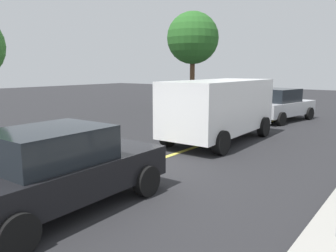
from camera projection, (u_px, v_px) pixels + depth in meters
name	position (u px, v px, depth m)	size (l,w,h in m)	color
ground_plane	(116.00, 174.00, 8.42)	(80.00, 80.00, 0.00)	#262628
lane_marking_centre	(184.00, 151.00, 10.77)	(28.00, 0.16, 0.01)	#E0D14C
white_van	(220.00, 106.00, 12.04)	(5.24, 2.34, 2.20)	white
car_silver_approaching	(278.00, 105.00, 17.02)	(4.42, 2.70, 1.62)	#B7BABF
car_black_mid_road	(59.00, 168.00, 6.17)	(4.18, 2.05, 1.56)	black
tree_centre_verge	(193.00, 38.00, 21.03)	(3.24, 3.24, 6.14)	#513823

